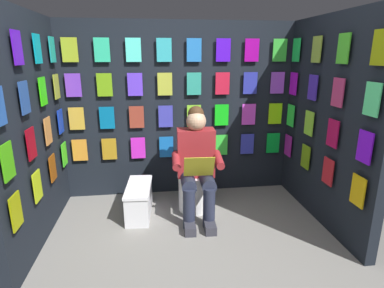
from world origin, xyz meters
name	(u,v)px	position (x,y,z in m)	size (l,w,h in m)	color
ground_plane	(202,281)	(0.00, 0.00, 0.00)	(30.00, 30.00, 0.00)	gray
display_wall_back	(179,110)	(0.00, -1.77, 1.05)	(2.86, 0.14, 2.09)	black
display_wall_left	(328,122)	(-1.43, -0.86, 1.05)	(0.14, 1.72, 2.09)	black
display_wall_right	(30,131)	(1.43, -0.86, 1.05)	(0.14, 1.72, 2.09)	black
toilet	(195,179)	(-0.13, -1.29, 0.33)	(0.41, 0.56, 0.77)	white
person_reading	(197,163)	(-0.12, -1.07, 0.60)	(0.54, 0.70, 1.19)	maroon
comic_longbox_near	(139,200)	(0.51, -1.16, 0.17)	(0.30, 0.64, 0.34)	silver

